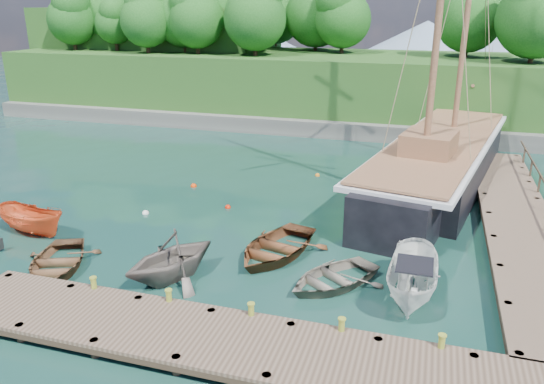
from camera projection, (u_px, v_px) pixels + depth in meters
The scene contains 23 objects.
ground at pixel (246, 257), 22.81m from camera, with size 160.00×160.00×0.00m, color #14372F.
dock_near at pixel (236, 344), 16.26m from camera, with size 20.00×3.20×1.10m.
dock_east at pixel (517, 218), 25.80m from camera, with size 3.20×24.00×1.10m.
bollard_0 at pixel (96, 303), 19.32m from camera, with size 0.26×0.26×0.45m, color olive.
bollard_1 at pixel (170, 316), 18.49m from camera, with size 0.26×0.26×0.45m, color olive.
bollard_2 at pixel (251, 331), 17.66m from camera, with size 0.26×0.26×0.45m, color olive.
bollard_3 at pixel (341, 347), 16.83m from camera, with size 0.26×0.26×0.45m, color olive.
bollard_4 at pixel (439, 364), 16.01m from camera, with size 0.26×0.26×0.45m, color olive.
rowboat_0 at pixel (57, 270), 21.72m from camera, with size 3.07×4.29×0.89m, color brown.
rowboat_1 at pixel (172, 278), 21.05m from camera, with size 3.49×4.05×2.13m, color #71645B.
rowboat_2 at pixel (276, 255), 23.00m from camera, with size 3.49×4.89×1.01m, color brown.
rowboat_3 at pixel (332, 285), 20.56m from camera, with size 2.91×4.07×0.84m, color #71685B.
motorboat_orange at pixel (34, 234), 25.15m from camera, with size 1.51×4.01×1.55m, color #EA5927.
cabin_boat_white at pixel (411, 299), 19.53m from camera, with size 1.80×4.79×1.85m, color white.
schooner at pixel (438, 166), 31.73m from camera, with size 9.15×28.19×20.98m.
mooring_buoy_0 at pixel (146, 214), 27.56m from camera, with size 0.34×0.34×0.34m, color white.
mooring_buoy_1 at pixel (228, 208), 28.35m from camera, with size 0.31×0.31×0.31m, color red.
mooring_buoy_2 at pixel (291, 228), 25.78m from camera, with size 0.28×0.28×0.28m, color #F5420D.
mooring_buoy_3 at pixel (372, 208), 28.35m from camera, with size 0.28×0.28×0.28m, color white.
mooring_buoy_4 at pixel (194, 187), 31.66m from camera, with size 0.36×0.36×0.36m, color #EE3904.
mooring_buoy_5 at pixel (317, 176), 33.66m from camera, with size 0.30×0.30×0.30m, color orange.
headland at pixel (230, 55), 52.80m from camera, with size 51.00×19.31×12.90m.
distant_ridge at pixel (421, 45), 83.28m from camera, with size 117.00×40.00×10.00m.
Camera 1 is at (7.08, -19.35, 10.25)m, focal length 35.00 mm.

